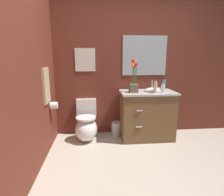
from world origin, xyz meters
The scene contains 14 objects.
ground_plane centered at (0.00, 0.00, 0.00)m, with size 8.89×8.89×0.00m, color beige.
wall_back centered at (0.20, 1.61, 1.25)m, with size 4.15×0.05×2.50m, color maroon.
wall_left centered at (-1.36, 0.48, 1.25)m, with size 0.05×4.44×2.50m, color maroon.
toilet centered at (-0.78, 1.31, 0.24)m, with size 0.38×0.59×0.69m.
vanity_cabinet centered at (0.30, 1.28, 0.44)m, with size 0.94×0.56×1.03m.
flower_vase centered at (0.03, 1.24, 1.03)m, with size 0.14×0.14×0.55m.
soap_bottle centered at (0.53, 1.20, 0.92)m, with size 0.06×0.06×0.15m.
lotion_bottle centered at (0.61, 1.38, 0.95)m, with size 0.05×0.05×0.22m.
hand_wash_bottle centered at (0.38, 1.15, 0.94)m, with size 0.06×0.06×0.20m.
trash_bin centered at (-0.23, 1.39, 0.14)m, with size 0.18×0.18×0.27m.
wall_poster centered at (-0.78, 1.58, 1.38)m, with size 0.35×0.01×0.40m, color silver.
wall_mirror centered at (0.29, 1.58, 1.45)m, with size 0.80×0.01×0.70m, color #B2BCC6.
hanging_towel centered at (-1.32, 0.96, 1.02)m, with size 0.03×0.28×0.52m, color tan.
toilet_paper_roll centered at (-1.26, 1.11, 0.68)m, with size 0.11×0.11×0.11m, color white.
Camera 1 is at (-0.60, -1.81, 1.43)m, focal length 29.93 mm.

